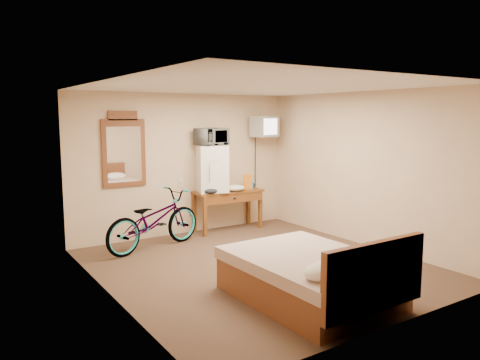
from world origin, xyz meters
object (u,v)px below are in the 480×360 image
(mini_fridge, at_px, (212,169))
(blue_cup, at_px, (251,184))
(bed, at_px, (313,276))
(wall_mirror, at_px, (124,150))
(bicycle, at_px, (154,220))
(microwave, at_px, (212,137))
(desk, at_px, (229,197))
(crt_television, at_px, (264,127))

(mini_fridge, bearing_deg, blue_cup, -5.28)
(bed, bearing_deg, blue_cup, 66.53)
(mini_fridge, height_order, wall_mirror, wall_mirror)
(bicycle, bearing_deg, microwave, -87.03)
(desk, bearing_deg, blue_cup, -2.74)
(mini_fridge, relative_size, microwave, 1.53)
(microwave, distance_m, bed, 3.78)
(blue_cup, height_order, bed, blue_cup)
(bed, bearing_deg, microwave, 79.25)
(blue_cup, height_order, bicycle, bicycle)
(blue_cup, distance_m, bed, 3.70)
(blue_cup, bearing_deg, wall_mirror, 172.85)
(crt_television, relative_size, bed, 0.31)
(wall_mirror, bearing_deg, desk, -8.27)
(microwave, bearing_deg, mini_fridge, -140.98)
(wall_mirror, bearing_deg, microwave, -8.11)
(desk, xyz_separation_m, mini_fridge, (-0.33, 0.05, 0.55))
(wall_mirror, relative_size, bed, 0.64)
(mini_fridge, xyz_separation_m, wall_mirror, (-1.54, 0.22, 0.38))
(desk, xyz_separation_m, crt_television, (0.82, 0.02, 1.28))
(mini_fridge, distance_m, crt_television, 1.36)
(bicycle, bearing_deg, bed, 177.40)
(blue_cup, relative_size, wall_mirror, 0.13)
(mini_fridge, height_order, microwave, microwave)
(microwave, xyz_separation_m, bed, (-0.65, -3.44, -1.44))
(wall_mirror, bearing_deg, blue_cup, -7.15)
(bicycle, bearing_deg, blue_cup, -95.61)
(microwave, height_order, crt_television, crt_television)
(bicycle, relative_size, bed, 0.91)
(bed, bearing_deg, bicycle, 102.45)
(desk, distance_m, blue_cup, 0.52)
(bicycle, distance_m, bed, 3.09)
(crt_television, distance_m, wall_mirror, 2.72)
(desk, distance_m, microwave, 1.17)
(blue_cup, xyz_separation_m, crt_television, (0.33, 0.04, 1.08))
(microwave, xyz_separation_m, wall_mirror, (-1.54, 0.22, -0.19))
(desk, bearing_deg, microwave, 170.97)
(desk, distance_m, mini_fridge, 0.64)
(crt_television, height_order, bicycle, crt_television)
(desk, relative_size, bed, 0.68)
(desk, distance_m, wall_mirror, 2.10)
(mini_fridge, bearing_deg, microwave, 56.27)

